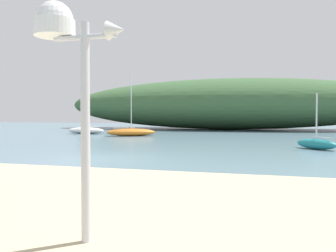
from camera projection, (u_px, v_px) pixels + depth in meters
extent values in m
plane|color=slate|center=(101.00, 158.00, 14.44)|extent=(120.00, 120.00, 0.00)
ellipsoid|color=#3D6038|center=(227.00, 104.00, 44.36)|extent=(43.83, 13.35, 6.56)
cylinder|color=silver|center=(85.00, 133.00, 4.37)|extent=(0.12, 0.12, 2.82)
cylinder|color=silver|center=(85.00, 37.00, 4.33)|extent=(0.87, 0.07, 0.07)
cylinder|color=white|center=(55.00, 28.00, 4.44)|extent=(0.52, 0.52, 0.21)
sphere|color=white|center=(55.00, 20.00, 4.44)|extent=(0.48, 0.48, 0.48)
cone|color=silver|center=(116.00, 30.00, 4.22)|extent=(0.22, 0.24, 0.24)
cylinder|color=orange|center=(54.00, 0.00, 4.44)|extent=(0.01, 0.01, 0.05)
ellipsoid|color=orange|center=(131.00, 132.00, 29.98)|extent=(4.48, 3.17, 0.66)
cylinder|color=silver|center=(131.00, 102.00, 29.90)|extent=(0.08, 0.08, 5.00)
cylinder|color=silver|center=(124.00, 128.00, 29.86)|extent=(1.75, 0.88, 0.06)
ellipsoid|color=teal|center=(316.00, 144.00, 18.33)|extent=(2.25, 2.32, 0.57)
cylinder|color=silver|center=(317.00, 118.00, 18.29)|extent=(0.08, 0.08, 2.62)
cylinder|color=silver|center=(322.00, 138.00, 17.99)|extent=(0.80, 0.85, 0.06)
ellipsoid|color=white|center=(86.00, 130.00, 33.56)|extent=(4.13, 1.77, 0.65)
cylinder|color=silver|center=(86.00, 112.00, 33.50)|extent=(0.08, 0.08, 3.44)
cylinder|color=silver|center=(91.00, 127.00, 33.34)|extent=(1.81, 0.21, 0.06)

